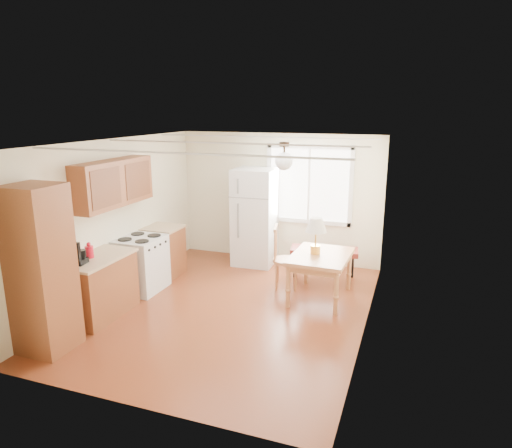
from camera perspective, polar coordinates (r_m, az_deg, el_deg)
The scene contains 11 objects.
room_shell at distance 6.64m, azimuth -3.37°, elevation -0.64°, with size 4.60×5.60×2.62m.
kitchen_run at distance 7.08m, azimuth -18.30°, elevation -3.86°, with size 0.65×3.40×2.20m.
window_unit at distance 8.71m, azimuth 6.65°, elevation 4.90°, with size 1.64×0.05×1.51m.
pendant_light at distance 6.60m, azimuth 3.53°, elevation 7.98°, with size 0.26×0.26×0.40m.
refrigerator at distance 8.76m, azimuth -0.12°, elevation 0.91°, with size 0.79×0.81×1.86m.
bench at distance 8.20m, azimuth 8.52°, elevation -3.45°, with size 1.23×0.61×0.54m.
dining_table at distance 7.26m, azimuth 8.07°, elevation -4.58°, with size 0.91×1.20×0.73m.
chair at distance 7.65m, azimuth 3.11°, elevation -3.62°, with size 0.49×0.49×1.06m.
table_lamp at distance 7.16m, azimuth 7.51°, elevation -0.48°, with size 0.33×0.33×0.58m.
coffee_maker at distance 6.63m, azimuth -21.35°, elevation -3.72°, with size 0.19×0.23×0.33m.
kettle at distance 6.87m, azimuth -20.13°, elevation -3.23°, with size 0.12×0.12×0.23m.
Camera 1 is at (2.52, -5.90, 2.96)m, focal length 32.00 mm.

